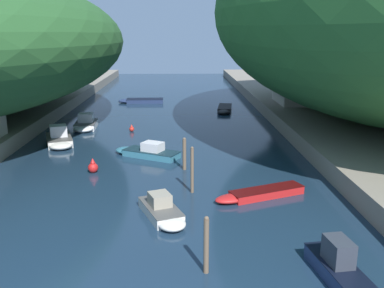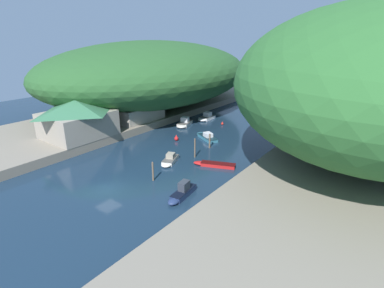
% 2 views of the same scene
% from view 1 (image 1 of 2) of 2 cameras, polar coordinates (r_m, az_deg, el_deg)
% --- Properties ---
extents(water_surface, '(130.00, 130.00, 0.00)m').
position_cam_1_polar(water_surface, '(42.72, -4.28, 1.06)').
color(water_surface, '#192D42').
rests_on(water_surface, ground).
extents(right_bank_cottage, '(6.79, 7.20, 3.71)m').
position_cam_1_polar(right_bank_cottage, '(55.39, 14.66, 7.29)').
color(right_bank_cottage, '#B2A899').
rests_on(right_bank_cottage, right_bank).
extents(boat_open_rowboat, '(6.58, 2.27, 0.57)m').
position_cam_1_polar(boat_open_rowboat, '(63.35, -7.02, 5.75)').
color(boat_open_rowboat, navy).
rests_on(boat_open_rowboat, water_surface).
extents(boat_navy_launch, '(2.44, 5.04, 1.58)m').
position_cam_1_polar(boat_navy_launch, '(47.15, -14.03, 2.55)').
color(boat_navy_launch, white).
rests_on(boat_navy_launch, water_surface).
extents(boat_near_quay, '(3.65, 5.53, 1.72)m').
position_cam_1_polar(boat_near_quay, '(41.01, -17.27, 0.58)').
color(boat_near_quay, silver).
rests_on(boat_near_quay, water_surface).
extents(boat_far_upstream, '(6.12, 3.43, 0.52)m').
position_cam_1_polar(boat_far_upstream, '(27.21, 8.63, -6.62)').
color(boat_far_upstream, red).
rests_on(boat_far_upstream, water_surface).
extents(boat_mid_channel, '(5.98, 4.30, 1.27)m').
position_cam_1_polar(boat_mid_channel, '(35.88, -6.20, -1.02)').
color(boat_mid_channel, teal).
rests_on(boat_mid_channel, water_surface).
extents(boat_yellow_tender, '(2.47, 6.07, 0.61)m').
position_cam_1_polar(boat_yellow_tender, '(55.81, 4.35, 4.62)').
color(boat_yellow_tender, black).
rests_on(boat_yellow_tender, water_surface).
extents(boat_cabin_cruiser, '(3.07, 4.71, 1.29)m').
position_cam_1_polar(boat_cabin_cruiser, '(24.09, -3.87, -9.01)').
color(boat_cabin_cruiser, silver).
rests_on(boat_cabin_cruiser, water_surface).
extents(boat_small_dinghy, '(1.92, 5.12, 1.76)m').
position_cam_1_polar(boat_small_dinghy, '(19.26, 19.60, -15.98)').
color(boat_small_dinghy, navy).
rests_on(boat_small_dinghy, water_surface).
extents(mooring_post_nearest, '(0.23, 0.23, 2.63)m').
position_cam_1_polar(mooring_post_nearest, '(18.67, 1.91, -13.28)').
color(mooring_post_nearest, brown).
rests_on(mooring_post_nearest, water_surface).
extents(mooring_post_middle, '(0.21, 0.21, 3.08)m').
position_cam_1_polar(mooring_post_middle, '(27.35, 0.02, -3.45)').
color(mooring_post_middle, brown).
rests_on(mooring_post_middle, water_surface).
extents(mooring_post_fourth, '(0.27, 0.27, 2.49)m').
position_cam_1_polar(mooring_post_fourth, '(31.98, -1.02, -1.29)').
color(mooring_post_fourth, brown).
rests_on(mooring_post_fourth, water_surface).
extents(channel_buoy_near, '(0.51, 0.51, 0.76)m').
position_cam_1_polar(channel_buoy_near, '(44.95, -8.04, 2.03)').
color(channel_buoy_near, red).
rests_on(channel_buoy_near, water_surface).
extents(channel_buoy_far, '(0.75, 0.75, 1.12)m').
position_cam_1_polar(channel_buoy_far, '(32.37, -13.06, -2.99)').
color(channel_buoy_far, red).
rests_on(channel_buoy_far, water_surface).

